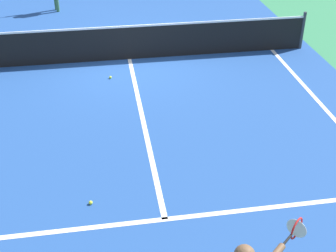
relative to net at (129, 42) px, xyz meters
The scene contains 7 objects.
ground_plane 0.49m from the net, ahead, with size 60.00×60.00×0.00m, color #337F51.
court_surface_inbounds 0.49m from the net, ahead, with size 10.62×24.40×0.00m, color #234C93.
line_service_near 6.42m from the net, 90.00° to the right, with size 8.22×0.10×0.01m, color white.
line_center_service 3.24m from the net, 90.00° to the right, with size 0.10×6.40×0.01m, color white.
net is the anchor object (origin of this frame).
tennis_ball_mid_court 5.98m from the net, 101.29° to the right, with size 0.07×0.07×0.07m, color #CCE033.
tennis_ball_near_net 1.36m from the net, 117.19° to the right, with size 0.07×0.07×0.07m, color #CCE033.
Camera 1 is at (-0.82, -11.83, 5.20)m, focal length 49.54 mm.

